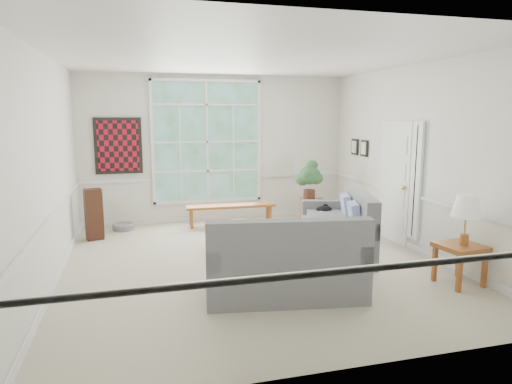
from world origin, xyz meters
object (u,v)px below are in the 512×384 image
at_px(loveseat_right, 336,222).
at_px(coffee_table, 243,237).
at_px(loveseat_front, 284,254).
at_px(side_table, 459,264).
at_px(end_table, 312,211).

height_order(loveseat_right, coffee_table, loveseat_right).
distance_m(loveseat_right, loveseat_front, 1.95).
bearing_deg(side_table, loveseat_right, 120.05).
xyz_separation_m(loveseat_front, end_table, (1.75, 3.43, -0.27)).
bearing_deg(loveseat_right, side_table, -43.71).
bearing_deg(loveseat_front, end_table, 71.82).
xyz_separation_m(loveseat_front, side_table, (2.33, -0.29, -0.25)).
height_order(coffee_table, end_table, end_table).
distance_m(coffee_table, side_table, 3.28).
bearing_deg(coffee_table, loveseat_right, -17.41).
height_order(loveseat_right, side_table, loveseat_right).
height_order(loveseat_right, end_table, loveseat_right).
distance_m(end_table, side_table, 3.76).
bearing_deg(end_table, coffee_table, -141.27).
xyz_separation_m(loveseat_front, coffee_table, (-0.05, 1.98, -0.31)).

